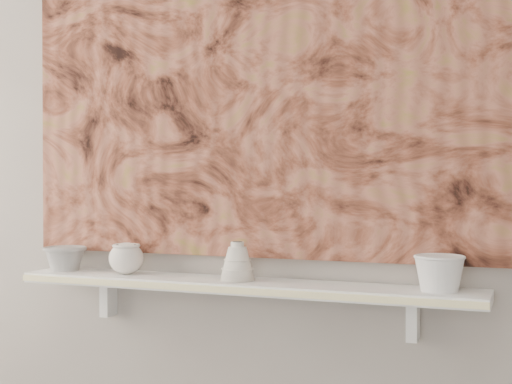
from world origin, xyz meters
The scene contains 11 objects.
wall_back centered at (0.00, 1.60, 1.35)m, with size 3.60×3.60×0.00m, color gray.
shelf centered at (0.00, 1.51, 0.92)m, with size 1.40×0.18×0.03m, color white.
shelf_stripe centered at (0.00, 1.41, 0.92)m, with size 1.40×0.01×0.02m, color #F7EBA4.
bracket_left centered at (-0.49, 1.57, 0.84)m, with size 0.03×0.06×0.12m, color white.
bracket_right centered at (0.49, 1.57, 0.84)m, with size 0.03×0.06×0.12m, color white.
painting centered at (0.00, 1.59, 1.54)m, with size 1.50×0.03×1.10m, color brown.
house_motif centered at (0.45, 1.57, 1.23)m, with size 0.09×0.00×0.08m, color black.
bowl_grey centered at (-0.61, 1.51, 0.97)m, with size 0.14×0.14×0.08m, color gray, non-canonical shape.
cup_cream centered at (-0.38, 1.51, 0.98)m, with size 0.11×0.11×0.10m, color white, non-canonical shape.
bell_vessel centered at (-0.01, 1.51, 0.99)m, with size 0.10×0.10×0.11m, color silver, non-canonical shape.
bowl_white centered at (0.57, 1.51, 0.98)m, with size 0.13×0.13×0.10m, color silver, non-canonical shape.
Camera 1 is at (0.80, -0.40, 1.22)m, focal length 50.00 mm.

